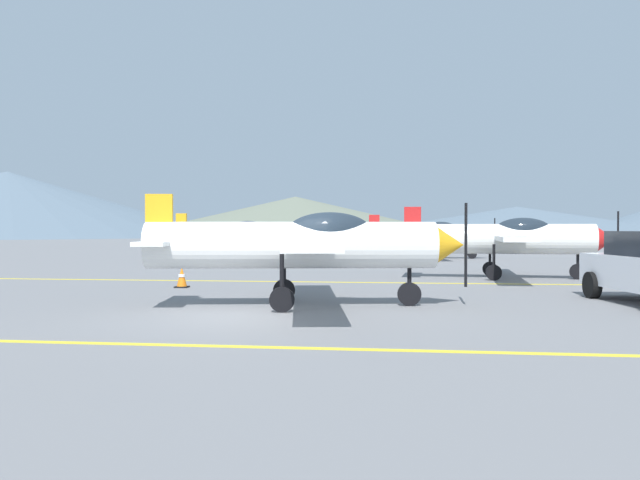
% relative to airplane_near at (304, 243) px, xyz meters
% --- Properties ---
extents(ground_plane, '(400.00, 400.00, 0.00)m').
position_rel_airplane_near_xyz_m(ground_plane, '(-0.53, -1.51, -1.36)').
color(ground_plane, slate).
extents(apron_line_near, '(80.00, 0.16, 0.01)m').
position_rel_airplane_near_xyz_m(apron_line_near, '(-0.53, -4.90, -1.36)').
color(apron_line_near, yellow).
rests_on(apron_line_near, ground_plane).
extents(apron_line_far, '(80.00, 0.16, 0.01)m').
position_rel_airplane_near_xyz_m(apron_line_far, '(-0.53, 6.31, -1.36)').
color(apron_line_far, yellow).
rests_on(apron_line_far, ground_plane).
extents(airplane_near, '(7.06, 8.08, 2.42)m').
position_rel_airplane_near_xyz_m(airplane_near, '(0.00, 0.00, 0.00)').
color(airplane_near, white).
rests_on(airplane_near, ground_plane).
extents(airplane_mid, '(7.01, 8.07, 2.42)m').
position_rel_airplane_near_xyz_m(airplane_mid, '(5.52, 8.59, 0.00)').
color(airplane_mid, white).
rests_on(airplane_mid, ground_plane).
extents(airplane_far, '(7.07, 8.06, 2.42)m').
position_rel_airplane_near_xyz_m(airplane_far, '(-5.86, 17.03, 0.00)').
color(airplane_far, white).
rests_on(airplane_far, ground_plane).
extents(airplane_back, '(7.04, 8.08, 2.42)m').
position_rel_airplane_near_xyz_m(airplane_back, '(3.60, 22.61, 0.00)').
color(airplane_back, silver).
rests_on(airplane_back, ground_plane).
extents(traffic_cone_front, '(0.36, 0.36, 0.59)m').
position_rel_airplane_near_xyz_m(traffic_cone_front, '(-4.11, 3.96, -1.07)').
color(traffic_cone_front, black).
rests_on(traffic_cone_front, ground_plane).
extents(hill_left, '(87.46, 87.46, 13.04)m').
position_rel_airplane_near_xyz_m(hill_left, '(-76.88, 109.13, 5.16)').
color(hill_left, slate).
rests_on(hill_left, ground_plane).
extents(hill_centerleft, '(81.63, 81.63, 9.45)m').
position_rel_airplane_near_xyz_m(hill_centerleft, '(-24.44, 146.65, 3.36)').
color(hill_centerleft, slate).
rests_on(hill_centerleft, ground_plane).
extents(hill_centerright, '(87.59, 87.59, 6.92)m').
position_rel_airplane_near_xyz_m(hill_centerright, '(29.67, 152.45, 2.10)').
color(hill_centerright, slate).
rests_on(hill_centerright, ground_plane).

